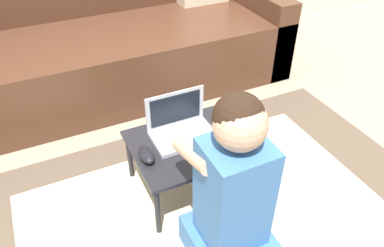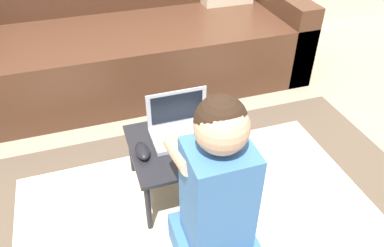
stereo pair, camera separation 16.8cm
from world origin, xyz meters
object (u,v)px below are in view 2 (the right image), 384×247
Objects in this scene: person_seated at (217,199)px; computer_mouse at (142,151)px; laptop_desk at (186,148)px; laptop at (181,129)px; couch at (138,36)px.

computer_mouse is at bearing 115.87° from person_seated.
laptop is at bearing 90.93° from laptop_desk.
person_seated is at bearing -64.13° from computer_mouse.
laptop is (-0.03, -1.10, 0.02)m from couch.
couch is at bearing 79.22° from computer_mouse.
person_seated is at bearing -91.62° from laptop_desk.
couch is 18.83× the size of computer_mouse.
computer_mouse is at bearing -100.78° from couch.
laptop_desk is at bearing 88.38° from person_seated.
couch is at bearing 88.61° from laptop.
couch is at bearing 88.64° from person_seated.
person_seated is at bearing -91.29° from laptop.
laptop is 0.47m from person_seated.
laptop is 0.21m from computer_mouse.
computer_mouse is at bearing -174.26° from laptop_desk.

